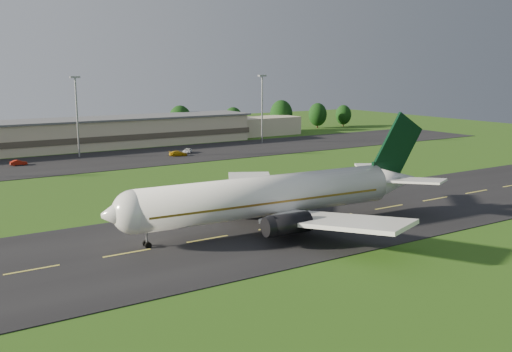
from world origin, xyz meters
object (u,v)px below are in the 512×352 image
airliner (273,196)px  service_vehicle_d (178,153)px  light_mast_centre (77,107)px  service_vehicle_b (19,163)px  light_mast_east (262,101)px  service_vehicle_c (187,151)px  terminal (68,135)px

airliner → service_vehicle_d: 70.85m
light_mast_centre → service_vehicle_b: size_ratio=5.44×
airliner → service_vehicle_d: size_ratio=11.07×
service_vehicle_b → service_vehicle_d: size_ratio=0.81×
light_mast_east → light_mast_centre: bearing=180.0°
light_mast_east → service_vehicle_c: light_mast_east is taller
airliner → service_vehicle_b: size_ratio=13.71×
service_vehicle_d → service_vehicle_c: bearing=-38.2°
light_mast_centre → service_vehicle_c: bearing=-16.6°
airliner → terminal: size_ratio=0.35×
light_mast_centre → service_vehicle_c: (26.35, -7.85, -12.04)m
airliner → light_mast_east: bearing=61.7°
light_mast_east → airliner: bearing=-121.8°
terminal → service_vehicle_c: bearing=-43.9°
light_mast_centre → service_vehicle_d: 27.55m
service_vehicle_d → airliner: bearing=179.0°
terminal → light_mast_east: bearing=-16.8°
terminal → service_vehicle_c: 34.80m
terminal → service_vehicle_d: 34.56m
service_vehicle_c → service_vehicle_d: (-4.28, -3.48, 0.08)m
light_mast_centre → light_mast_east: size_ratio=1.00×
light_mast_centre → airliner: bearing=-86.2°
airliner → service_vehicle_d: airliner is taller
light_mast_centre → light_mast_east: (55.00, 0.00, 0.00)m
terminal → service_vehicle_c: terminal is taller
terminal → service_vehicle_d: bearing=-53.1°
light_mast_east → service_vehicle_b: bearing=-176.1°
airliner → light_mast_centre: (-5.30, 80.05, 8.08)m
service_vehicle_b → service_vehicle_d: service_vehicle_d is taller
service_vehicle_b → light_mast_centre: bearing=-72.4°
light_mast_centre → service_vehicle_c: 30.02m
terminal → service_vehicle_b: size_ratio=38.74×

